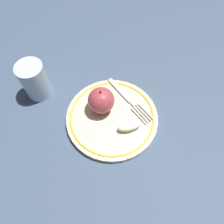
% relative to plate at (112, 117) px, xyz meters
% --- Properties ---
extents(ground_plane, '(2.00, 2.00, 0.00)m').
position_rel_plate_xyz_m(ground_plane, '(-0.00, -0.00, -0.01)').
color(ground_plane, '#3F5168').
extents(plate, '(0.24, 0.24, 0.02)m').
position_rel_plate_xyz_m(plate, '(0.00, 0.00, 0.00)').
color(plate, beige).
rests_on(plate, ground_plane).
extents(apple_red_whole, '(0.07, 0.07, 0.08)m').
position_rel_plate_xyz_m(apple_red_whole, '(-0.00, 0.04, 0.04)').
color(apple_red_whole, '#B8424A').
rests_on(apple_red_whole, plate).
extents(apple_slice_front, '(0.07, 0.05, 0.02)m').
position_rel_plate_xyz_m(apple_slice_front, '(0.01, -0.06, 0.02)').
color(apple_slice_front, white).
rests_on(apple_slice_front, plate).
extents(fork, '(0.05, 0.17, 0.00)m').
position_rel_plate_xyz_m(fork, '(0.07, 0.01, 0.01)').
color(fork, silver).
rests_on(fork, plate).
extents(drinking_glass, '(0.07, 0.07, 0.11)m').
position_rel_plate_xyz_m(drinking_glass, '(-0.08, 0.21, 0.04)').
color(drinking_glass, silver).
rests_on(drinking_glass, ground_plane).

